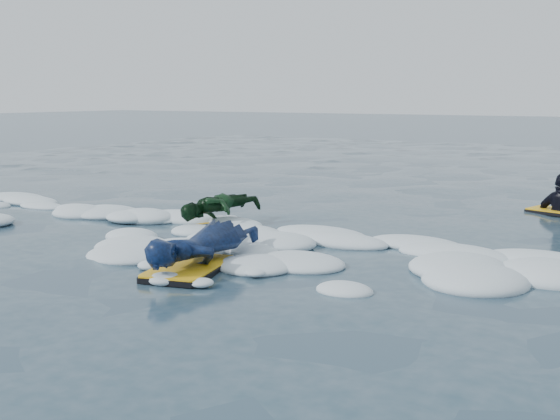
% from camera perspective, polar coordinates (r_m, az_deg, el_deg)
% --- Properties ---
extents(ground, '(120.00, 120.00, 0.00)m').
position_cam_1_polar(ground, '(8.31, -4.97, -3.85)').
color(ground, '#1A3040').
rests_on(ground, ground).
extents(foam_band, '(12.00, 3.10, 0.30)m').
position_cam_1_polar(foam_band, '(9.13, -1.10, -2.61)').
color(foam_band, white).
rests_on(foam_band, ground).
extents(prone_woman_unit, '(0.94, 1.84, 0.47)m').
position_cam_1_polar(prone_woman_unit, '(7.73, -6.40, -3.03)').
color(prone_woman_unit, black).
rests_on(prone_woman_unit, ground).
extents(prone_child_unit, '(0.97, 1.35, 0.48)m').
position_cam_1_polar(prone_child_unit, '(10.14, -4.92, -0.03)').
color(prone_child_unit, black).
rests_on(prone_child_unit, ground).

